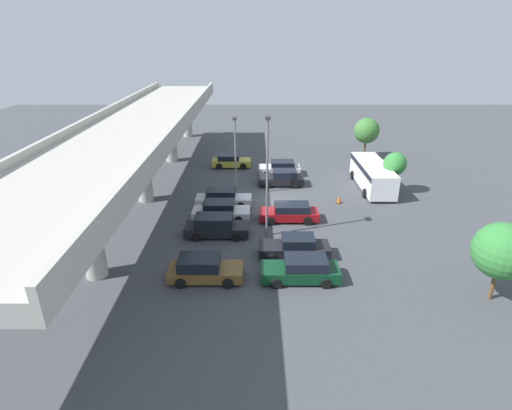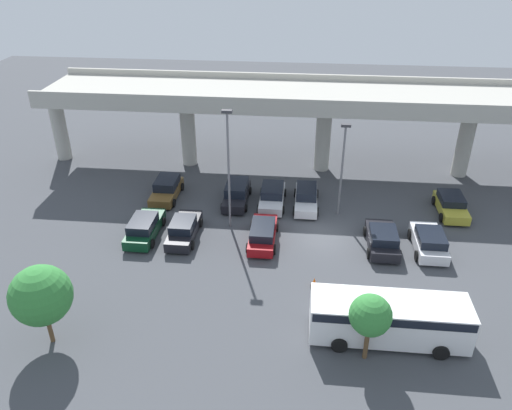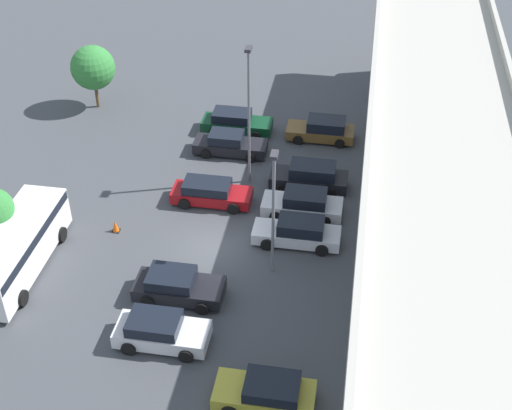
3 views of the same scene
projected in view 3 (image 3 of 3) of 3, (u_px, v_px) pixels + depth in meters
ground_plane at (213, 249)px, 39.24m from camera, size 104.91×104.91×0.00m
highway_overpass at (446, 174)px, 34.01m from camera, size 50.30×7.93×7.69m
parked_car_0 at (236, 122)px, 49.08m from camera, size 2.05×4.80×1.54m
parked_car_1 at (229, 144)px, 46.83m from camera, size 1.98×4.80×1.50m
parked_car_2 at (310, 176)px, 43.64m from camera, size 2.06×4.75×1.61m
parked_car_3 at (303, 204)px, 41.39m from camera, size 2.10×4.67×1.54m
parked_car_4 at (298, 232)px, 39.23m from camera, size 1.97×4.84×1.56m
parked_car_5 at (177, 286)px, 35.75m from camera, size 2.20×4.49×1.52m
parked_car_6 at (160, 331)px, 33.26m from camera, size 2.17×4.40×1.51m
parked_car_7 at (266, 393)px, 30.39m from camera, size 2.15×4.34×1.44m
parked_car_8 at (322, 130)px, 48.25m from camera, size 2.10×4.55×1.55m
parked_car_9 at (210, 193)px, 42.34m from camera, size 2.00×4.75×1.44m
shuttle_bus at (17, 247)px, 37.08m from camera, size 8.32×2.82×2.44m
lamp_post_near_aisle at (273, 204)px, 35.25m from camera, size 0.70×0.35×7.31m
lamp_post_mid_lot at (249, 108)px, 41.51m from camera, size 0.70×0.35×8.95m
tree_front_left at (93, 68)px, 50.59m from camera, size 3.16×3.16×4.70m
traffic_cone at (115, 226)px, 40.32m from camera, size 0.44×0.44×0.70m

